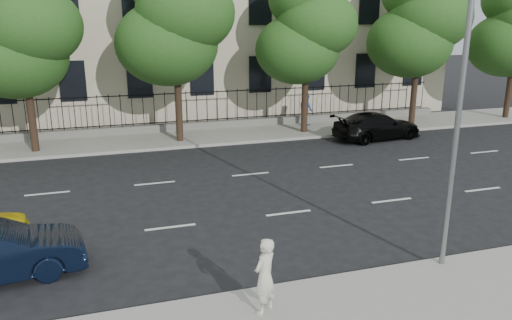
% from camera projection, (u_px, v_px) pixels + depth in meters
% --- Properties ---
extents(ground, '(120.00, 120.00, 0.00)m').
position_uv_depth(ground, '(319.00, 244.00, 14.64)').
color(ground, black).
rests_on(ground, ground).
extents(near_sidewalk, '(60.00, 4.00, 0.15)m').
position_uv_depth(near_sidewalk, '(394.00, 318.00, 10.95)').
color(near_sidewalk, gray).
rests_on(near_sidewalk, ground).
extents(far_sidewalk, '(60.00, 4.00, 0.15)m').
position_uv_depth(far_sidewalk, '(214.00, 136.00, 27.46)').
color(far_sidewalk, gray).
rests_on(far_sidewalk, ground).
extents(lane_markings, '(49.60, 4.62, 0.01)m').
position_uv_depth(lane_markings, '(267.00, 191.00, 18.99)').
color(lane_markings, silver).
rests_on(lane_markings, ground).
extents(iron_fence, '(30.00, 0.50, 2.20)m').
position_uv_depth(iron_fence, '(207.00, 120.00, 28.85)').
color(iron_fence, slate).
rests_on(iron_fence, far_sidewalk).
extents(street_light, '(0.25, 3.32, 8.05)m').
position_uv_depth(street_light, '(449.00, 71.00, 12.29)').
color(street_light, slate).
rests_on(street_light, near_sidewalk).
extents(tree_b, '(5.53, 5.12, 8.97)m').
position_uv_depth(tree_b, '(22.00, 29.00, 22.71)').
color(tree_b, '#382619').
rests_on(tree_b, far_sidewalk).
extents(tree_c, '(5.89, 5.50, 9.80)m').
position_uv_depth(tree_c, '(175.00, 16.00, 24.54)').
color(tree_c, '#382619').
rests_on(tree_c, far_sidewalk).
extents(tree_d, '(5.34, 4.94, 8.84)m').
position_uv_depth(tree_d, '(306.00, 27.00, 26.70)').
color(tree_d, '#382619').
rests_on(tree_d, far_sidewalk).
extents(tree_e, '(5.71, 5.31, 9.46)m').
position_uv_depth(tree_e, '(419.00, 20.00, 28.59)').
color(tree_e, '#382619').
rests_on(tree_e, far_sidewalk).
extents(black_sedan, '(5.22, 2.66, 1.45)m').
position_uv_depth(black_sedan, '(377.00, 126.00, 26.86)').
color(black_sedan, black).
rests_on(black_sedan, ground).
extents(woman_near, '(0.76, 0.72, 1.75)m').
position_uv_depth(woman_near, '(265.00, 276.00, 10.80)').
color(woman_near, beige).
rests_on(woman_near, near_sidewalk).
extents(pedestrian_far, '(0.83, 1.00, 1.84)m').
position_uv_depth(pedestrian_far, '(306.00, 109.00, 29.67)').
color(pedestrian_far, '#26389A').
rests_on(pedestrian_far, far_sidewalk).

